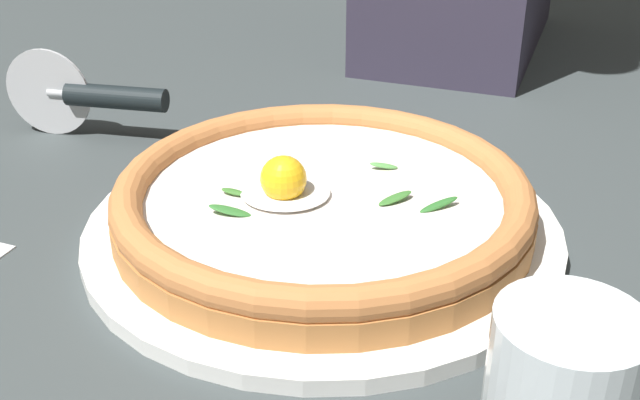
% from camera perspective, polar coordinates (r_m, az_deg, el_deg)
% --- Properties ---
extents(ground_plane, '(2.40, 2.40, 0.03)m').
position_cam_1_polar(ground_plane, '(0.61, 0.21, -3.81)').
color(ground_plane, '#373E3F').
rests_on(ground_plane, ground).
extents(pizza_plate, '(0.36, 0.36, 0.01)m').
position_cam_1_polar(pizza_plate, '(0.59, 0.00, -2.21)').
color(pizza_plate, white).
rests_on(pizza_plate, ground).
extents(pizza, '(0.31, 0.31, 0.06)m').
position_cam_1_polar(pizza, '(0.58, -0.03, -0.06)').
color(pizza, '#BD783D').
rests_on(pizza, pizza_plate).
extents(pizza_cutter, '(0.16, 0.03, 0.08)m').
position_cam_1_polar(pizza_cutter, '(0.78, -16.00, 7.25)').
color(pizza_cutter, silver).
rests_on(pizza_cutter, ground).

